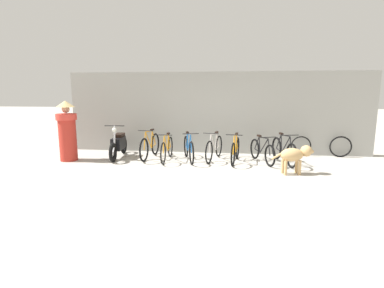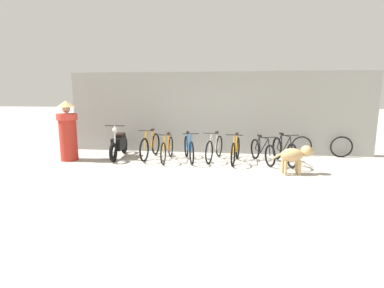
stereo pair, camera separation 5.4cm
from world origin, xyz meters
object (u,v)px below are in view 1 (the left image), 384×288
at_px(bicycle_0, 150,146).
at_px(bicycle_1, 167,149).
at_px(bicycle_4, 235,150).
at_px(person_in_robes, 67,130).
at_px(bicycle_6, 284,151).
at_px(spare_tire_left, 341,147).
at_px(bicycle_5, 262,151).
at_px(stray_dog, 295,155).
at_px(bicycle_3, 214,148).
at_px(motorcycle, 118,144).
at_px(bicycle_2, 189,149).
at_px(spare_tire_right, 301,146).

relative_size(bicycle_0, bicycle_1, 1.02).
distance_m(bicycle_4, person_in_robes, 4.95).
height_order(bicycle_6, spare_tire_left, bicycle_6).
bearing_deg(person_in_robes, bicycle_0, 173.64).
relative_size(bicycle_0, bicycle_5, 1.11).
relative_size(bicycle_0, stray_dog, 1.60).
xyz_separation_m(bicycle_0, stray_dog, (4.04, -1.32, 0.12)).
relative_size(bicycle_3, person_in_robes, 0.94).
bearing_deg(motorcycle, bicycle_1, 76.81).
xyz_separation_m(bicycle_0, bicycle_2, (1.22, -0.20, -0.01)).
height_order(bicycle_2, bicycle_6, bicycle_6).
distance_m(bicycle_1, bicycle_5, 2.77).
bearing_deg(stray_dog, bicycle_0, 149.69).
xyz_separation_m(bicycle_0, spare_tire_left, (5.85, 0.85, -0.04)).
bearing_deg(bicycle_0, bicycle_5, 91.81).
distance_m(bicycle_5, bicycle_6, 0.60).
bearing_deg(bicycle_3, bicycle_5, 96.73).
height_order(stray_dog, spare_tire_right, stray_dog).
bearing_deg(bicycle_2, bicycle_1, -101.89).
xyz_separation_m(bicycle_0, bicycle_3, (1.97, -0.00, -0.01)).
distance_m(bicycle_2, bicycle_3, 0.77).
xyz_separation_m(bicycle_0, motorcycle, (-0.98, -0.06, 0.04)).
height_order(bicycle_6, motorcycle, motorcycle).
bearing_deg(stray_dog, bicycle_4, 131.30).
bearing_deg(bicycle_5, bicycle_1, -107.22).
relative_size(bicycle_1, motorcycle, 0.92).
xyz_separation_m(bicycle_5, spare_tire_right, (1.31, 1.02, -0.01)).
bearing_deg(bicycle_6, bicycle_5, -106.96).
relative_size(bicycle_1, person_in_robes, 0.95).
xyz_separation_m(person_in_robes, spare_tire_left, (8.16, 1.47, -0.57)).
bearing_deg(bicycle_3, spare_tire_left, 115.72).
bearing_deg(bicycle_3, bicycle_4, 81.60).
height_order(bicycle_0, motorcycle, motorcycle).
xyz_separation_m(stray_dog, spare_tire_left, (1.81, 2.17, -0.15)).
distance_m(bicycle_4, stray_dog, 1.80).
height_order(motorcycle, spare_tire_right, motorcycle).
height_order(bicycle_3, bicycle_6, bicycle_6).
distance_m(bicycle_3, stray_dog, 2.45).
height_order(bicycle_2, bicycle_3, bicycle_2).
bearing_deg(motorcycle, spare_tire_right, 93.15).
bearing_deg(spare_tire_left, bicycle_0, -171.69).
height_order(motorcycle, person_in_robes, person_in_robes).
bearing_deg(person_in_robes, stray_dog, 152.38).
xyz_separation_m(stray_dog, spare_tire_right, (0.62, 2.17, -0.17)).
distance_m(bicycle_1, stray_dog, 3.62).
bearing_deg(motorcycle, spare_tire_left, 91.54).
height_order(bicycle_4, spare_tire_left, bicycle_4).
xyz_separation_m(bicycle_2, stray_dog, (2.81, -1.12, 0.13)).
xyz_separation_m(bicycle_5, stray_dog, (0.69, -1.16, 0.16)).
distance_m(bicycle_3, spare_tire_right, 2.82).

